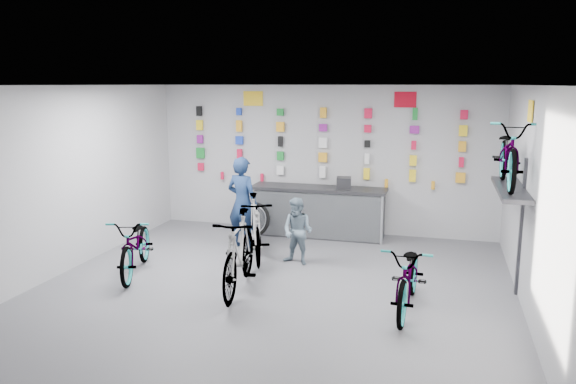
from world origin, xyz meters
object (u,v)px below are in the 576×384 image
(counter, at_px, (318,212))
(bike_left, at_px, (136,245))
(bike_service, at_px, (255,227))
(bike_center, at_px, (239,252))
(clerk, at_px, (242,203))
(customer, at_px, (298,231))
(bike_right, at_px, (410,276))

(counter, distance_m, bike_left, 3.81)
(bike_service, bearing_deg, counter, 43.64)
(bike_left, distance_m, bike_center, 1.87)
(bike_left, xyz_separation_m, clerk, (1.14, 1.85, 0.37))
(bike_service, height_order, customer, customer)
(bike_service, xyz_separation_m, customer, (0.80, -0.11, 0.02))
(counter, relative_size, bike_service, 1.46)
(bike_center, height_order, customer, bike_center)
(bike_left, distance_m, clerk, 2.20)
(bike_service, bearing_deg, customer, -30.86)
(bike_left, bearing_deg, clerk, 40.73)
(counter, relative_size, bike_center, 1.38)
(bike_center, xyz_separation_m, clerk, (-0.72, 2.11, 0.27))
(bike_service, bearing_deg, clerk, 105.00)
(bike_left, height_order, bike_right, same)
(bike_right, height_order, bike_service, bike_service)
(clerk, bearing_deg, bike_left, 73.33)
(bike_left, relative_size, bike_right, 1.00)
(counter, xyz_separation_m, bike_center, (-0.46, -3.28, 0.10))
(bike_center, bearing_deg, customer, 62.57)
(bike_center, bearing_deg, counter, 74.12)
(bike_right, bearing_deg, counter, 123.79)
(counter, bearing_deg, bike_right, -59.35)
(bike_right, bearing_deg, bike_left, 178.46)
(clerk, relative_size, customer, 1.50)
(bike_left, relative_size, bike_service, 1.00)
(counter, xyz_separation_m, bike_right, (2.00, -3.38, -0.00))
(bike_left, relative_size, clerk, 1.08)
(customer, bearing_deg, bike_service, -173.59)
(bike_service, relative_size, clerk, 1.08)
(clerk, xyz_separation_m, customer, (1.23, -0.67, -0.29))
(customer, bearing_deg, counter, 105.82)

